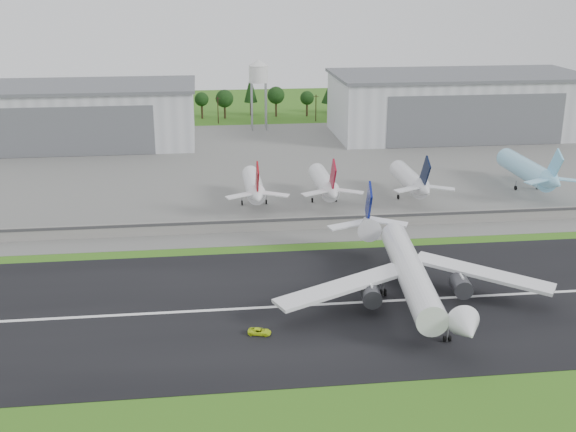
{
  "coord_description": "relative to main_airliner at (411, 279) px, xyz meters",
  "views": [
    {
      "loc": [
        -29.64,
        -119.71,
        62.76
      ],
      "look_at": [
        -10.17,
        40.0,
        9.0
      ],
      "focal_mm": 45.0,
      "sensor_mm": 36.0,
      "label": 1
    }
  ],
  "objects": [
    {
      "name": "utility_poles",
      "position": [
        -11.0,
        190.43,
        -4.89
      ],
      "size": [
        230.0,
        3.0,
        12.0
      ],
      "primitive_type": null,
      "color": "black",
      "rests_on": "ground"
    },
    {
      "name": "parked_jet_red_b",
      "position": [
        -5.93,
        66.95,
        1.03
      ],
      "size": [
        7.36,
        31.29,
        16.42
      ],
      "color": "silver",
      "rests_on": "ground"
    },
    {
      "name": "parked_jet_red_a",
      "position": [
        -26.37,
        66.94,
        0.98
      ],
      "size": [
        7.36,
        31.29,
        16.36
      ],
      "color": "white",
      "rests_on": "ground"
    },
    {
      "name": "blast_fence",
      "position": [
        -11.0,
        45.42,
        -3.09
      ],
      "size": [
        240.0,
        0.61,
        3.5
      ],
      "color": "gray",
      "rests_on": "ground"
    },
    {
      "name": "treeline",
      "position": [
        -11.0,
        205.43,
        -4.89
      ],
      "size": [
        320.0,
        16.0,
        22.0
      ],
      "primitive_type": null,
      "color": "black",
      "rests_on": "ground"
    },
    {
      "name": "runway",
      "position": [
        -11.0,
        0.43,
        -4.84
      ],
      "size": [
        320.0,
        60.0,
        0.1
      ],
      "primitive_type": "cube",
      "color": "black",
      "rests_on": "ground"
    },
    {
      "name": "hangar_west",
      "position": [
        -91.0,
        155.35,
        6.74
      ],
      "size": [
        97.0,
        44.0,
        23.2
      ],
      "color": "silver",
      "rests_on": "ground"
    },
    {
      "name": "water_tower",
      "position": [
        -16.0,
        175.43,
        19.66
      ],
      "size": [
        8.4,
        8.4,
        29.4
      ],
      "color": "#99999E",
      "rests_on": "ground"
    },
    {
      "name": "ground",
      "position": [
        -11.0,
        -9.57,
        -4.89
      ],
      "size": [
        600.0,
        600.0,
        0.0
      ],
      "primitive_type": "plane",
      "color": "#286718",
      "rests_on": "ground"
    },
    {
      "name": "parked_jet_skyblue",
      "position": [
        58.07,
        72.03,
        1.49
      ],
      "size": [
        7.36,
        37.29,
        16.95
      ],
      "color": "#8DD3F4",
      "rests_on": "ground"
    },
    {
      "name": "parked_jet_navy",
      "position": [
        19.7,
        66.97,
        1.12
      ],
      "size": [
        7.36,
        31.29,
        16.51
      ],
      "color": "silver",
      "rests_on": "ground"
    },
    {
      "name": "ground_vehicle",
      "position": [
        -31.45,
        -10.74,
        -4.2
      ],
      "size": [
        4.63,
        2.94,
        1.19
      ],
      "primitive_type": "imported",
      "rotation": [
        0.0,
        0.0,
        1.33
      ],
      "color": "#D5F11C",
      "rests_on": "runway"
    },
    {
      "name": "apron",
      "position": [
        -11.0,
        110.43,
        -4.84
      ],
      "size": [
        320.0,
        150.0,
        0.1
      ],
      "primitive_type": "cube",
      "color": "slate",
      "rests_on": "ground"
    },
    {
      "name": "runway_centerline",
      "position": [
        -11.0,
        0.43,
        -4.78
      ],
      "size": [
        220.0,
        1.0,
        0.02
      ],
      "primitive_type": "cube",
      "color": "white",
      "rests_on": "runway"
    },
    {
      "name": "main_airliner",
      "position": [
        0.0,
        0.0,
        0.0
      ],
      "size": [
        56.95,
        59.27,
        18.17
      ],
      "rotation": [
        0.0,
        0.0,
        3.03
      ],
      "color": "white",
      "rests_on": "runway"
    },
    {
      "name": "hangar_east",
      "position": [
        64.0,
        155.35,
        7.73
      ],
      "size": [
        102.0,
        47.0,
        25.2
      ],
      "color": "silver",
      "rests_on": "ground"
    }
  ]
}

